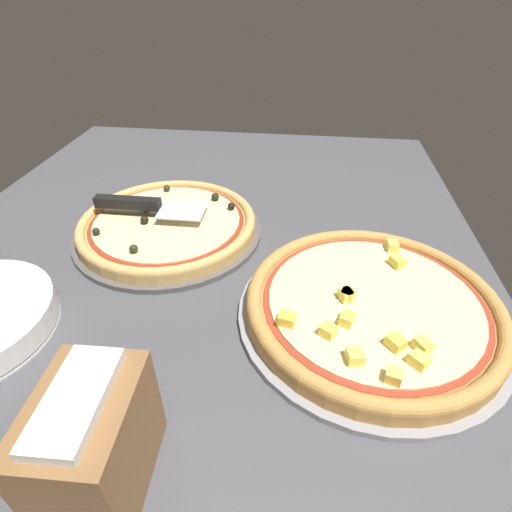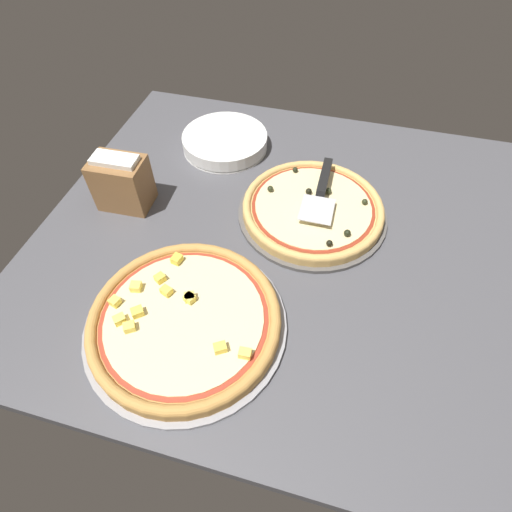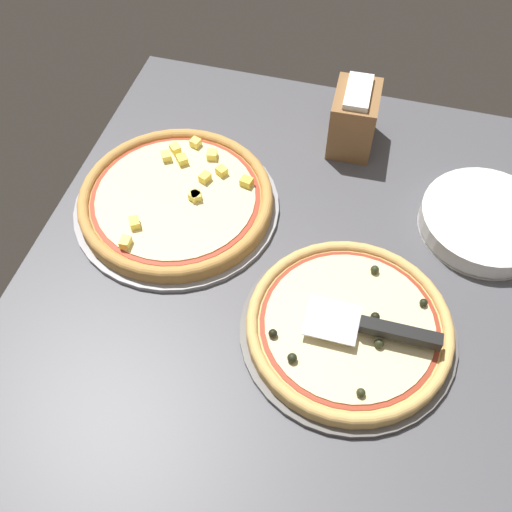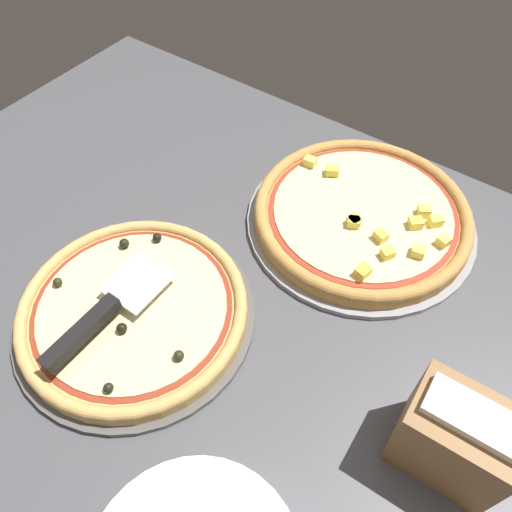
{
  "view_description": "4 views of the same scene",
  "coord_description": "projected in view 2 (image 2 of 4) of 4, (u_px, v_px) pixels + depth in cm",
  "views": [
    {
      "loc": [
        63.15,
        17.8,
        43.28
      ],
      "look_at": [
        8.27,
        10.93,
        3.0
      ],
      "focal_mm": 28.0,
      "sensor_mm": 36.0,
      "label": 1
    },
    {
      "loc": [
        -5.88,
        63.74,
        70.84
      ],
      "look_at": [
        8.27,
        10.93,
        3.0
      ],
      "focal_mm": 28.0,
      "sensor_mm": 36.0,
      "label": 2
    },
    {
      "loc": [
        -52.57,
        -5.69,
        89.56
      ],
      "look_at": [
        8.27,
        10.93,
        3.0
      ],
      "focal_mm": 42.0,
      "sensor_mm": 36.0,
      "label": 3
    },
    {
      "loc": [
        37.05,
        -29.47,
        66.25
      ],
      "look_at": [
        8.27,
        10.93,
        3.0
      ],
      "focal_mm": 35.0,
      "sensor_mm": 36.0,
      "label": 4
    }
  ],
  "objects": [
    {
      "name": "pizza_back",
      "position": [
        185.0,
        319.0,
        0.78
      ],
      "size": [
        37.64,
        37.64,
        4.09
      ],
      "color": "#C68E47",
      "rests_on": "pizza_pan_back"
    },
    {
      "name": "ground_plane",
      "position": [
        301.0,
        241.0,
        0.96
      ],
      "size": [
        124.27,
        105.21,
        3.6
      ],
      "primitive_type": "cube",
      "color": "#4C4C51"
    },
    {
      "name": "pizza_front",
      "position": [
        313.0,
        208.0,
        0.97
      ],
      "size": [
        34.41,
        34.41,
        3.89
      ],
      "color": "#DBAD60",
      "rests_on": "pizza_pan_front"
    },
    {
      "name": "serving_spatula",
      "position": [
        323.0,
        184.0,
        0.98
      ],
      "size": [
        7.68,
        21.85,
        2.0
      ],
      "color": "silver",
      "rests_on": "pizza_front"
    },
    {
      "name": "pizza_pan_back",
      "position": [
        186.0,
        325.0,
        0.79
      ],
      "size": [
        40.04,
        40.04,
        1.0
      ],
      "primitive_type": "cylinder",
      "color": "#939399",
      "rests_on": "ground_plane"
    },
    {
      "name": "pizza_pan_front",
      "position": [
        312.0,
        213.0,
        0.99
      ],
      "size": [
        36.6,
        36.6,
        1.0
      ],
      "primitive_type": "cylinder",
      "color": "#565451",
      "rests_on": "ground_plane"
    },
    {
      "name": "plate_stack",
      "position": [
        225.0,
        141.0,
        1.15
      ],
      "size": [
        24.33,
        24.33,
        4.2
      ],
      "color": "white",
      "rests_on": "ground_plane"
    },
    {
      "name": "napkin_holder",
      "position": [
        123.0,
        181.0,
        0.97
      ],
      "size": [
        12.87,
        9.44,
        14.03
      ],
      "color": "olive",
      "rests_on": "ground_plane"
    }
  ]
}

